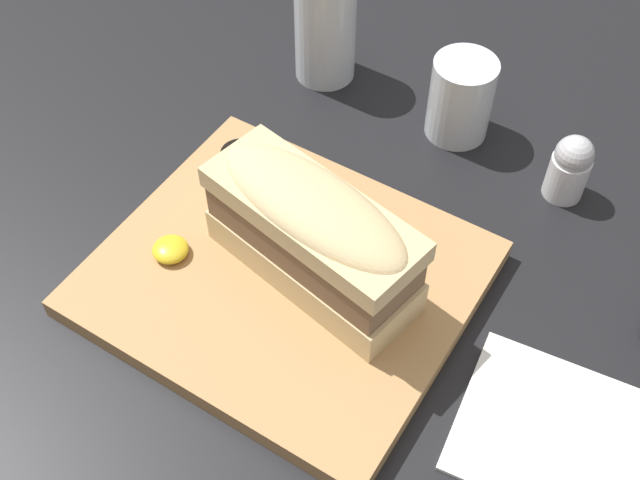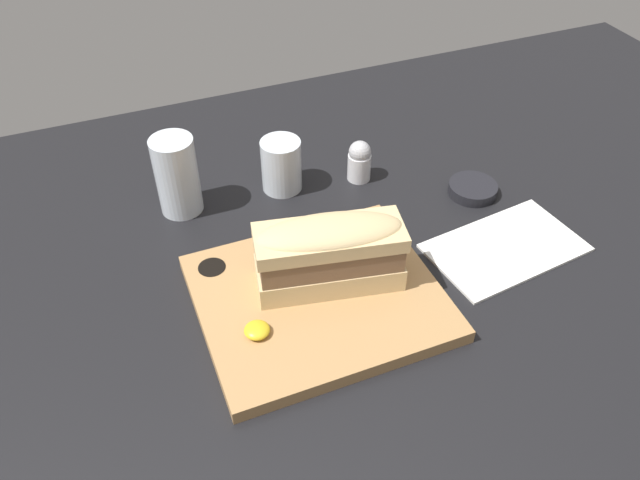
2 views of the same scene
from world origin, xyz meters
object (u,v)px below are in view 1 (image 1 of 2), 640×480
at_px(napkin, 603,453).
at_px(water_glass, 325,32).
at_px(wine_glass, 460,102).
at_px(serving_board, 284,277).
at_px(salt_shaker, 570,167).
at_px(sandwich, 313,231).

bearing_deg(napkin, water_glass, 147.11).
bearing_deg(wine_glass, serving_board, -99.14).
bearing_deg(napkin, salt_shaker, 117.92).
bearing_deg(serving_board, sandwich, 29.30).
height_order(serving_board, napkin, serving_board).
distance_m(serving_board, sandwich, 0.07).
relative_size(water_glass, napkin, 0.53).
xyz_separation_m(wine_glass, napkin, (0.24, -0.25, -0.03)).
xyz_separation_m(sandwich, salt_shaker, (0.14, 0.21, -0.04)).
bearing_deg(wine_glass, napkin, -46.12).
bearing_deg(serving_board, napkin, -0.86).
distance_m(water_glass, napkin, 0.47).
height_order(serving_board, wine_glass, wine_glass).
bearing_deg(serving_board, wine_glass, 80.86).
height_order(water_glass, wine_glass, water_glass).
xyz_separation_m(napkin, salt_shaker, (-0.12, 0.22, 0.03)).
relative_size(wine_glass, napkin, 0.37).
height_order(serving_board, salt_shaker, salt_shaker).
relative_size(sandwich, salt_shaker, 2.85).
relative_size(serving_board, wine_glass, 3.59).
bearing_deg(water_glass, sandwich, -60.22).
relative_size(sandwich, water_glass, 1.59).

